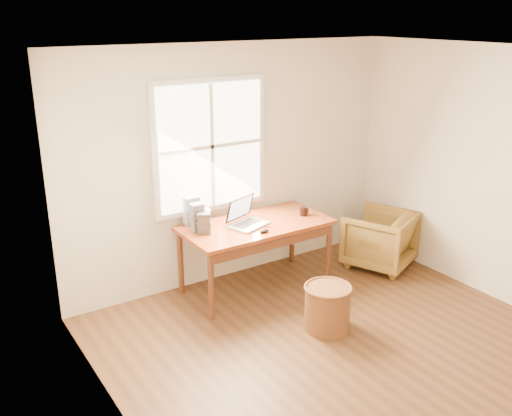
{
  "coord_description": "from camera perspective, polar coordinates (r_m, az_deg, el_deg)",
  "views": [
    {
      "loc": [
        -3.09,
        -2.96,
        2.9
      ],
      "look_at": [
        -0.1,
        1.65,
        0.99
      ],
      "focal_mm": 40.0,
      "sensor_mm": 36.0,
      "label": 1
    }
  ],
  "objects": [
    {
      "name": "armchair",
      "position": [
        6.91,
        12.25,
        -3.06
      ],
      "size": [
        0.95,
        0.96,
        0.67
      ],
      "primitive_type": "imported",
      "rotation": [
        0.0,
        0.0,
        3.54
      ],
      "color": "olive",
      "rests_on": "room_shell"
    },
    {
      "name": "cd_stack_c",
      "position": [
        5.87,
        -5.93,
        -0.9
      ],
      "size": [
        0.13,
        0.11,
        0.29
      ],
      "primitive_type": "cube",
      "rotation": [
        0.0,
        0.0,
        0.0
      ],
      "color": "#9A9AA7",
      "rests_on": "desk"
    },
    {
      "name": "coffee_mug",
      "position": [
        6.31,
        4.76,
        -0.33
      ],
      "size": [
        0.09,
        0.09,
        0.1
      ],
      "primitive_type": "cylinder",
      "rotation": [
        0.0,
        0.0,
        0.0
      ],
      "color": "black",
      "rests_on": "desk"
    },
    {
      "name": "wicker_stool",
      "position": [
        5.55,
        7.15,
        -9.9
      ],
      "size": [
        0.52,
        0.52,
        0.43
      ],
      "primitive_type": "cylinder",
      "rotation": [
        0.0,
        0.0,
        -0.23
      ],
      "color": "brown",
      "rests_on": "room_shell"
    },
    {
      "name": "room_shell",
      "position": [
        4.66,
        10.8,
        -1.04
      ],
      "size": [
        4.04,
        4.54,
        2.64
      ],
      "color": "#52331C",
      "rests_on": "ground"
    },
    {
      "name": "laptop",
      "position": [
        5.95,
        -0.73,
        -0.62
      ],
      "size": [
        0.46,
        0.47,
        0.27
      ],
      "primitive_type": null,
      "rotation": [
        0.0,
        0.0,
        0.34
      ],
      "color": "#A6A9AD",
      "rests_on": "desk"
    },
    {
      "name": "cd_stack_a",
      "position": [
        6.04,
        -6.51,
        -0.25
      ],
      "size": [
        0.16,
        0.14,
        0.31
      ],
      "primitive_type": "cube",
      "rotation": [
        0.0,
        0.0,
        -0.01
      ],
      "color": "silver",
      "rests_on": "desk"
    },
    {
      "name": "desk",
      "position": [
        6.08,
        -0.01,
        -1.73
      ],
      "size": [
        1.6,
        0.8,
        0.04
      ],
      "primitive_type": "cube",
      "color": "brown",
      "rests_on": "room_shell"
    },
    {
      "name": "cd_stack_b",
      "position": [
        5.82,
        -5.27,
        -1.49
      ],
      "size": [
        0.17,
        0.16,
        0.21
      ],
      "primitive_type": "cube",
      "rotation": [
        0.0,
        0.0,
        -0.42
      ],
      "color": "#232428",
      "rests_on": "desk"
    },
    {
      "name": "cd_stack_d",
      "position": [
        6.04,
        -5.28,
        -0.9
      ],
      "size": [
        0.17,
        0.16,
        0.17
      ],
      "primitive_type": "cube",
      "rotation": [
        0.0,
        0.0,
        -0.35
      ],
      "color": "silver",
      "rests_on": "desk"
    },
    {
      "name": "mouse",
      "position": [
        5.82,
        0.81,
        -2.32
      ],
      "size": [
        0.11,
        0.07,
        0.03
      ],
      "primitive_type": "ellipsoid",
      "rotation": [
        0.0,
        0.0,
        -0.06
      ],
      "color": "black",
      "rests_on": "desk"
    }
  ]
}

